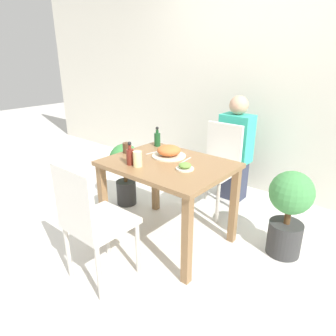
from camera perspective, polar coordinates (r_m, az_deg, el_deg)
ground_plane at (r=2.80m, az=0.00°, el=-13.19°), size 16.00×16.00×0.00m
wall_back at (r=3.66m, az=16.42°, el=15.84°), size 8.00×0.05×2.60m
dining_table at (r=2.51m, az=0.00°, el=-1.36°), size 1.02×0.78×0.74m
chair_near at (r=2.14m, az=-14.51°, el=-9.23°), size 0.42×0.42×0.91m
chair_far at (r=3.14m, az=9.41°, el=1.02°), size 0.42×0.42×0.91m
food_plate at (r=2.60m, az=0.18°, el=3.15°), size 0.29×0.29×0.10m
side_plate at (r=2.31m, az=3.24°, el=0.27°), size 0.14×0.14×0.05m
drink_cup at (r=2.73m, az=-7.85°, el=3.83°), size 0.07×0.07×0.09m
juice_glass at (r=2.37m, az=-5.82°, el=1.72°), size 0.07×0.07×0.12m
sauce_bottle at (r=2.42m, az=-7.24°, el=2.31°), size 0.06×0.06×0.19m
condiment_bottle at (r=2.90m, az=-2.06°, el=5.62°), size 0.06×0.06×0.19m
fork_utensil at (r=2.72m, az=-2.70°, el=3.02°), size 0.03×0.18×0.00m
spoon_utensil at (r=2.51m, az=3.30°, el=1.42°), size 0.04×0.20×0.00m
potted_plant_left at (r=3.25m, az=-8.18°, el=-0.02°), size 0.32×0.32×0.69m
potted_plant_right at (r=2.59m, az=22.04°, el=-7.21°), size 0.34×0.34×0.73m
person_figure at (r=3.40m, az=12.68°, el=3.43°), size 0.34×0.22×1.17m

